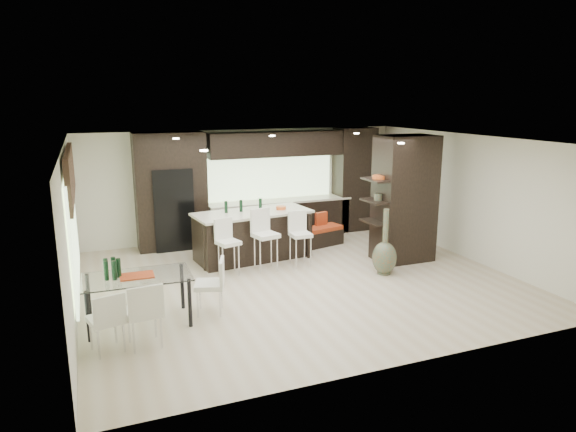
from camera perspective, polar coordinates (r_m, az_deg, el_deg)
name	(u,v)px	position (r m, az deg, el deg)	size (l,w,h in m)	color
ground	(299,280)	(10.05, 1.27, -7.13)	(8.00, 8.00, 0.00)	#C3B195
back_wall	(245,184)	(12.90, -4.75, 3.57)	(8.00, 0.02, 2.70)	silver
left_wall	(70,232)	(8.95, -23.04, -1.68)	(0.02, 7.00, 2.70)	silver
right_wall	(470,198)	(11.78, 19.55, 1.95)	(0.02, 7.00, 2.70)	silver
ceiling	(300,140)	(9.46, 1.35, 8.41)	(8.00, 7.00, 0.02)	white
window_left	(73,229)	(9.14, -22.77, -1.36)	(0.04, 3.20, 1.90)	#B2D199
window_back	(269,175)	(13.02, -2.18, 4.58)	(3.40, 0.04, 1.20)	#B2D199
stone_accent	(70,175)	(8.97, -23.08, 4.23)	(0.08, 3.00, 0.80)	brown
ceiling_spots	(295,140)	(9.69, 0.77, 8.41)	(4.00, 3.00, 0.02)	white
back_cabinetry	(269,185)	(12.75, -2.16, 3.49)	(6.80, 0.68, 2.70)	black
refrigerator	(172,208)	(12.20, -12.75, 0.83)	(0.90, 0.68, 1.90)	black
partition_column	(404,199)	(11.24, 12.81, 1.88)	(1.20, 0.80, 2.70)	black
kitchen_island	(253,235)	(11.25, -3.94, -2.12)	(2.53, 1.09, 1.05)	black
stool_left	(229,253)	(10.29, -6.62, -4.06)	(0.40, 0.40, 0.91)	white
stool_mid	(266,246)	(10.46, -2.49, -3.37)	(0.45, 0.45, 1.02)	white
stool_right	(300,244)	(10.76, 1.39, -3.15)	(0.41, 0.41, 0.92)	white
bench	(319,236)	(12.27, 3.43, -2.26)	(1.19, 0.46, 0.46)	black
floor_vase	(385,242)	(10.37, 10.73, -2.84)	(0.49, 0.49, 1.33)	#4A4E38
dining_table	(139,300)	(8.40, -16.27, -8.97)	(1.62, 0.91, 0.78)	white
chair_near	(144,316)	(7.66, -15.71, -10.67)	(0.48, 0.48, 0.89)	white
chair_far	(106,324)	(7.67, -19.54, -11.22)	(0.44, 0.44, 0.82)	white
chair_end	(210,288)	(8.54, -8.71, -7.96)	(0.46, 0.46, 0.85)	white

